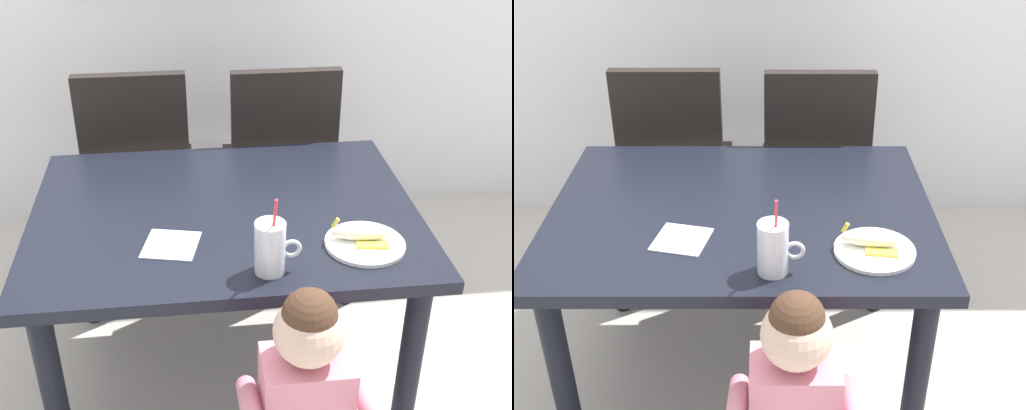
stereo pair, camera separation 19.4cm
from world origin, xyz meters
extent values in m
plane|color=#B7B2A8|center=(0.00, 0.00, 0.00)|extent=(24.00, 24.00, 0.00)
cube|color=black|center=(0.00, 0.00, 0.68)|extent=(1.20, 0.91, 0.04)
cylinder|color=black|center=(-0.52, -0.37, 0.33)|extent=(0.07, 0.07, 0.66)
cylinder|color=black|center=(0.52, -0.37, 0.33)|extent=(0.07, 0.07, 0.66)
cylinder|color=black|center=(-0.52, 0.37, 0.33)|extent=(0.07, 0.07, 0.66)
cylinder|color=black|center=(0.52, 0.37, 0.33)|extent=(0.07, 0.07, 0.66)
cube|color=black|center=(-0.31, 0.77, 0.45)|extent=(0.44, 0.44, 0.06)
cube|color=black|center=(-0.31, 0.57, 0.72)|extent=(0.42, 0.05, 0.48)
cylinder|color=black|center=(-0.12, 0.96, 0.21)|extent=(0.04, 0.04, 0.42)
cylinder|color=black|center=(-0.50, 0.96, 0.21)|extent=(0.04, 0.04, 0.42)
cylinder|color=black|center=(-0.12, 0.58, 0.21)|extent=(0.04, 0.04, 0.42)
cylinder|color=black|center=(-0.50, 0.58, 0.21)|extent=(0.04, 0.04, 0.42)
cube|color=black|center=(0.28, 0.74, 0.45)|extent=(0.44, 0.44, 0.06)
cube|color=black|center=(0.28, 0.54, 0.72)|extent=(0.42, 0.05, 0.48)
cylinder|color=black|center=(0.47, 0.93, 0.21)|extent=(0.04, 0.04, 0.42)
cylinder|color=black|center=(0.09, 0.93, 0.21)|extent=(0.04, 0.04, 0.42)
cylinder|color=black|center=(0.47, 0.55, 0.21)|extent=(0.04, 0.04, 0.42)
cylinder|color=black|center=(0.09, 0.55, 0.21)|extent=(0.04, 0.04, 0.42)
cube|color=pink|center=(0.15, -0.63, 0.49)|extent=(0.22, 0.15, 0.30)
sphere|color=beige|center=(0.15, -0.63, 0.72)|extent=(0.17, 0.17, 0.17)
sphere|color=#472D1E|center=(0.15, -0.63, 0.77)|extent=(0.13, 0.13, 0.13)
cylinder|color=pink|center=(0.01, -0.65, 0.52)|extent=(0.05, 0.24, 0.13)
cylinder|color=pink|center=(0.29, -0.65, 0.52)|extent=(0.05, 0.24, 0.13)
cylinder|color=silver|center=(0.10, -0.34, 0.78)|extent=(0.08, 0.08, 0.15)
cylinder|color=white|center=(0.10, -0.34, 0.75)|extent=(0.07, 0.07, 0.08)
torus|color=silver|center=(0.16, -0.34, 0.77)|extent=(0.06, 0.01, 0.06)
cylinder|color=#E5333F|center=(0.11, -0.35, 0.84)|extent=(0.01, 0.09, 0.21)
cylinder|color=white|center=(0.38, -0.25, 0.71)|extent=(0.23, 0.23, 0.01)
ellipsoid|color=#F4EAC6|center=(0.37, -0.24, 0.73)|extent=(0.17, 0.07, 0.04)
cube|color=yellow|center=(0.40, -0.28, 0.72)|extent=(0.09, 0.04, 0.01)
cube|color=yellow|center=(0.40, -0.20, 0.72)|extent=(0.09, 0.04, 0.01)
cylinder|color=yellow|center=(0.30, -0.23, 0.77)|extent=(0.03, 0.02, 0.03)
cube|color=silver|center=(-0.17, -0.19, 0.70)|extent=(0.18, 0.18, 0.00)
camera|label=1|loc=(-0.10, -1.76, 1.73)|focal=45.65mm
camera|label=2|loc=(0.09, -1.77, 1.73)|focal=45.65mm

